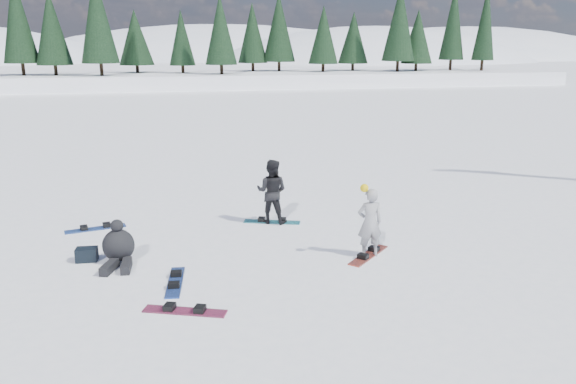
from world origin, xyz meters
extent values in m
plane|color=white|center=(0.00, 0.00, 0.00)|extent=(420.00, 420.00, 0.00)
cube|color=white|center=(0.00, 55.00, -1.00)|extent=(90.00, 14.00, 5.00)
ellipsoid|color=white|center=(20.00, 200.00, -14.63)|extent=(182.00, 140.00, 53.20)
ellipsoid|color=white|center=(110.00, 185.00, -13.86)|extent=(156.00, 120.00, 50.40)
ellipsoid|color=white|center=(60.00, 150.00, -12.38)|extent=(117.00, 90.00, 45.00)
cone|color=black|center=(-16.89, 55.00, 5.25)|extent=(3.20, 3.20, 7.50)
cone|color=black|center=(-12.67, 55.00, 5.25)|extent=(3.20, 3.20, 7.50)
cone|color=black|center=(-8.44, 55.00, 5.25)|extent=(3.20, 3.20, 7.50)
cone|color=black|center=(-4.22, 55.00, 5.25)|extent=(3.20, 3.20, 7.50)
cone|color=black|center=(0.00, 55.00, 5.25)|extent=(3.20, 3.20, 7.50)
cone|color=black|center=(4.22, 55.00, 5.25)|extent=(3.20, 3.20, 7.50)
cone|color=black|center=(8.44, 55.00, 5.25)|extent=(3.20, 3.20, 7.50)
cone|color=black|center=(12.67, 55.00, 5.25)|extent=(3.20, 3.20, 7.50)
cone|color=black|center=(16.89, 55.00, 5.25)|extent=(3.20, 3.20, 7.50)
cone|color=black|center=(21.11, 55.00, 5.25)|extent=(3.20, 3.20, 7.50)
cone|color=black|center=(25.33, 55.00, 5.25)|extent=(3.20, 3.20, 7.50)
cone|color=black|center=(29.56, 55.00, 5.25)|extent=(3.20, 3.20, 7.50)
cone|color=black|center=(33.78, 55.00, 5.25)|extent=(3.20, 3.20, 7.50)
cone|color=black|center=(38.00, 55.00, 5.25)|extent=(3.20, 3.20, 7.50)
imported|color=#9B9A9F|center=(2.13, 0.06, 0.78)|extent=(0.57, 0.38, 1.57)
sphere|color=#DBB50B|center=(1.93, -0.06, 1.62)|extent=(0.18, 0.18, 0.18)
imported|color=black|center=(0.48, 2.94, 0.86)|extent=(1.04, 0.95, 1.72)
ellipsoid|color=black|center=(-3.32, 0.91, 0.38)|extent=(0.79, 0.71, 0.72)
sphere|color=black|center=(-3.32, 0.91, 0.83)|extent=(0.28, 0.28, 0.28)
cube|color=black|center=(-3.15, 0.40, 0.09)|extent=(0.22, 0.64, 0.18)
cube|color=black|center=(-3.50, 0.40, 0.09)|extent=(0.38, 0.66, 0.18)
cube|color=black|center=(-4.02, 1.11, 0.15)|extent=(0.47, 0.33, 0.30)
cube|color=#993321|center=(2.13, 0.06, 0.01)|extent=(1.27, 1.24, 0.03)
cube|color=teal|center=(0.48, 2.94, 0.01)|extent=(1.51, 0.76, 0.03)
cube|color=navy|center=(-2.17, -0.50, 0.01)|extent=(0.45, 1.52, 0.03)
cube|color=#1C449E|center=(-4.08, 3.38, 0.01)|extent=(1.53, 0.60, 0.03)
cube|color=maroon|center=(-2.04, -1.83, 0.01)|extent=(1.50, 0.80, 0.03)
camera|label=1|loc=(-2.24, -11.12, 4.60)|focal=35.00mm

